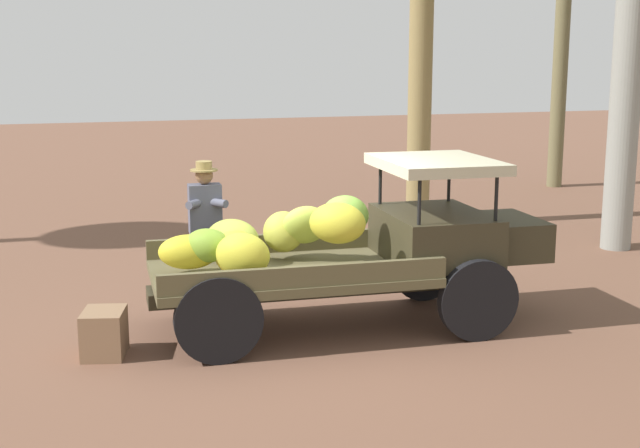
# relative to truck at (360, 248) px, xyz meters

# --- Properties ---
(ground_plane) EXTENTS (60.00, 60.00, 0.00)m
(ground_plane) POSITION_rel_truck_xyz_m (-0.64, 0.27, -0.91)
(ground_plane) COLOR brown
(truck) EXTENTS (4.53, 1.91, 1.89)m
(truck) POSITION_rel_truck_xyz_m (0.00, 0.00, 0.00)
(truck) COLOR #36311F
(truck) RESTS_ON ground
(farmer) EXTENTS (0.53, 0.47, 1.75)m
(farmer) POSITION_rel_truck_xyz_m (-1.47, 1.58, 0.09)
(farmer) COLOR #856D50
(farmer) RESTS_ON ground
(wooden_crate) EXTENTS (0.53, 0.60, 0.48)m
(wooden_crate) POSITION_rel_truck_xyz_m (-2.83, -0.16, -0.67)
(wooden_crate) COLOR #8B694C
(wooden_crate) RESTS_ON ground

